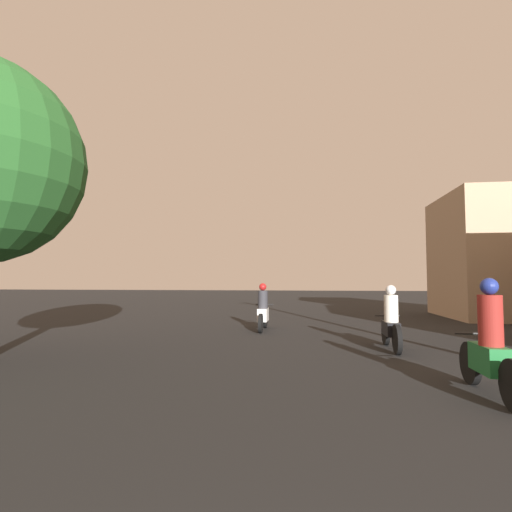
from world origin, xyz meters
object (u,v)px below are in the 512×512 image
Objects in this scene: motorcycle_white at (263,311)px; building_right_far at (497,256)px; motorcycle_black at (391,324)px; motorcycle_green at (490,349)px.

motorcycle_white is 0.36× the size of building_right_far.
motorcycle_white is (-3.41, 3.13, 0.01)m from motorcycle_black.
motorcycle_black is 4.63m from motorcycle_white.
motorcycle_white is at bearing -149.79° from building_right_far.
motorcycle_white is 11.34m from building_right_far.
motorcycle_white is (-4.02, 6.90, -0.05)m from motorcycle_green.
building_right_far is (9.64, 5.61, 2.06)m from motorcycle_white.
building_right_far reaches higher than motorcycle_black.
motorcycle_green is 13.86m from building_right_far.
building_right_far is at bearing 46.00° from motorcycle_black.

